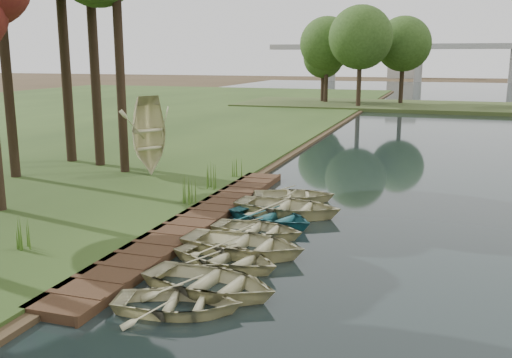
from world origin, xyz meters
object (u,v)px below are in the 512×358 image
(rowboat_1, at_px, (210,279))
(stored_rowboat, at_px, (150,167))
(boardwalk, at_px, (197,221))
(rowboat_0, at_px, (178,299))
(rowboat_2, at_px, (227,255))

(rowboat_1, relative_size, stored_rowboat, 0.95)
(boardwalk, relative_size, rowboat_1, 4.49)
(rowboat_1, bearing_deg, boardwalk, 35.98)
(rowboat_0, xyz_separation_m, rowboat_1, (0.28, 1.24, 0.06))
(rowboat_1, xyz_separation_m, rowboat_2, (-0.27, 1.85, -0.03))
(boardwalk, bearing_deg, rowboat_1, -62.55)
(rowboat_1, height_order, stored_rowboat, stored_rowboat)
(stored_rowboat, bearing_deg, rowboat_1, -114.79)
(rowboat_0, height_order, stored_rowboat, stored_rowboat)
(rowboat_2, distance_m, stored_rowboat, 12.18)
(rowboat_0, distance_m, stored_rowboat, 14.72)
(rowboat_0, xyz_separation_m, stored_rowboat, (-7.61, 12.60, 0.33))
(rowboat_1, relative_size, rowboat_2, 1.10)
(boardwalk, height_order, rowboat_2, rowboat_2)
(rowboat_1, bearing_deg, stored_rowboat, 43.31)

